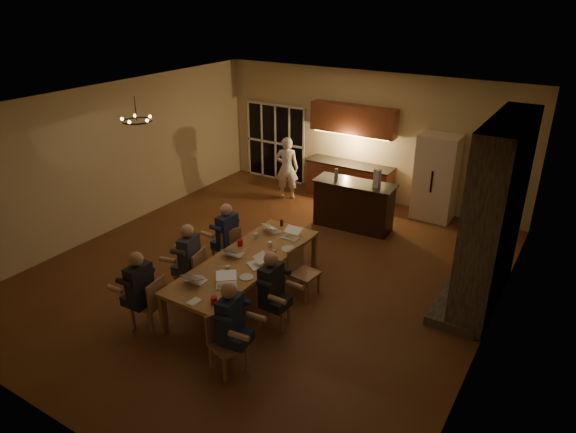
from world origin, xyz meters
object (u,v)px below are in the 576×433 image
(laptop_c, at_px, (234,249))
(can_silver, at_px, (220,274))
(dining_table, at_px, (247,278))
(plate_left, at_px, (197,279))
(chandelier, at_px, (137,121))
(plate_near, at_px, (246,277))
(redcup_near, at_px, (214,301))
(can_cola, at_px, (282,223))
(laptop_f, at_px, (290,233))
(plate_far, at_px, (289,249))
(person_right_mid, at_px, (271,292))
(person_left_far, at_px, (228,238))
(laptop_d, at_px, (256,260))
(chair_left_near, at_px, (148,303))
(chair_left_mid, at_px, (190,273))
(can_right, at_px, (274,253))
(mug_back, at_px, (256,236))
(person_left_mid, at_px, (190,261))
(person_right_near, at_px, (231,326))
(bar_blender, at_px, (377,178))
(redcup_mid, at_px, (240,243))
(laptop_a, at_px, (196,275))
(refrigerator, at_px, (436,178))
(chair_right_near, at_px, (228,345))
(chair_right_mid, at_px, (275,301))
(mug_front, at_px, (228,269))
(laptop_e, at_px, (273,226))
(laptop_b, at_px, (226,280))
(redcup_far, at_px, (294,228))
(person_left_near, at_px, (141,292))
(standing_person, at_px, (287,168))
(mug_mid, at_px, (270,244))
(bar_bottle, at_px, (336,174))

(laptop_c, relative_size, can_silver, 2.67)
(dining_table, distance_m, plate_left, 1.06)
(chandelier, bearing_deg, plate_near, -14.82)
(redcup_near, relative_size, can_cola, 1.00)
(laptop_f, bearing_deg, laptop_c, -115.47)
(plate_far, bearing_deg, person_right_mid, -70.22)
(person_left_far, bearing_deg, laptop_d, 60.90)
(laptop_d, bearing_deg, person_right_mid, -5.97)
(dining_table, distance_m, laptop_f, 1.21)
(chair_left_near, distance_m, chair_left_mid, 1.06)
(laptop_f, height_order, can_right, laptop_f)
(chair_left_mid, distance_m, mug_back, 1.38)
(person_left_mid, bearing_deg, can_silver, 63.20)
(chair_left_mid, bearing_deg, can_right, 112.01)
(person_right_near, xyz_separation_m, laptop_c, (-1.16, 1.61, 0.17))
(dining_table, xyz_separation_m, plate_far, (0.44, 0.69, 0.38))
(bar_blender, bearing_deg, redcup_mid, -104.56)
(dining_table, bearing_deg, can_right, 45.39)
(person_right_near, height_order, laptop_f, person_right_near)
(laptop_a, bearing_deg, dining_table, -104.27)
(chair_left_mid, distance_m, person_right_near, 2.11)
(refrigerator, height_order, chair_right_near, refrigerator)
(chair_right_mid, height_order, redcup_mid, chair_right_mid)
(person_right_near, bearing_deg, laptop_c, 29.92)
(mug_front, bearing_deg, laptop_a, -114.86)
(laptop_e, relative_size, can_right, 2.67)
(mug_back, bearing_deg, laptop_c, -86.44)
(person_left_far, height_order, laptop_b, person_left_far)
(redcup_mid, xyz_separation_m, redcup_far, (0.50, 1.03, 0.00))
(person_left_near, bearing_deg, standing_person, -171.69)
(chair_left_near, xyz_separation_m, can_silver, (0.82, 0.81, 0.37))
(chair_left_near, distance_m, chandelier, 3.44)
(laptop_e, xyz_separation_m, can_right, (0.56, -0.82, -0.05))
(laptop_e, bearing_deg, can_cola, -64.14)
(person_right_mid, bearing_deg, laptop_e, 34.11)
(laptop_e, distance_m, mug_mid, 0.65)
(chair_left_mid, relative_size, laptop_d, 2.78)
(person_left_near, distance_m, redcup_mid, 2.03)
(bar_bottle, bearing_deg, refrigerator, 39.59)
(refrigerator, relative_size, laptop_a, 6.25)
(person_left_near, distance_m, bar_bottle, 5.27)
(plate_near, bearing_deg, person_left_mid, 179.15)
(mug_mid, distance_m, redcup_far, 0.78)
(mug_back, distance_m, redcup_mid, 0.40)
(chandelier, distance_m, laptop_d, 3.47)
(chair_left_mid, bearing_deg, chair_right_mid, 79.68)
(chair_right_mid, distance_m, can_cola, 2.19)
(person_left_near, relative_size, laptop_d, 4.31)
(can_right, bearing_deg, can_silver, -108.09)
(chair_left_near, xyz_separation_m, plate_far, (1.25, 2.21, 0.31))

